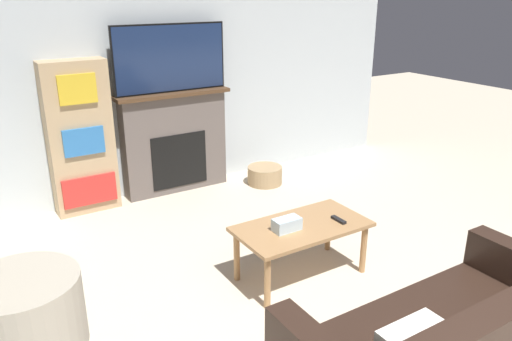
{
  "coord_description": "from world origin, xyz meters",
  "views": [
    {
      "loc": [
        -2.19,
        -0.77,
        2.24
      ],
      "look_at": [
        -0.05,
        2.67,
        0.76
      ],
      "focal_mm": 35.0,
      "sensor_mm": 36.0,
      "label": 1
    }
  ],
  "objects_px": {
    "tv": "(171,58)",
    "coffee_table": "(302,232)",
    "bookshelf": "(81,139)",
    "storage_basket": "(265,175)",
    "fireplace": "(175,142)"
  },
  "relations": [
    {
      "from": "tv",
      "to": "coffee_table",
      "type": "xyz_separation_m",
      "value": [
        0.1,
        -2.27,
        -1.12
      ]
    },
    {
      "from": "fireplace",
      "to": "storage_basket",
      "type": "height_order",
      "value": "fireplace"
    },
    {
      "from": "tv",
      "to": "storage_basket",
      "type": "height_order",
      "value": "tv"
    },
    {
      "from": "fireplace",
      "to": "coffee_table",
      "type": "bearing_deg",
      "value": -87.39
    },
    {
      "from": "fireplace",
      "to": "coffee_table",
      "type": "relative_size",
      "value": 1.22
    },
    {
      "from": "storage_basket",
      "to": "bookshelf",
      "type": "bearing_deg",
      "value": 169.51
    },
    {
      "from": "tv",
      "to": "bookshelf",
      "type": "xyz_separation_m",
      "value": [
        -1.04,
        -0.0,
        -0.74
      ]
    },
    {
      "from": "bookshelf",
      "to": "coffee_table",
      "type": "bearing_deg",
      "value": -63.29
    },
    {
      "from": "tv",
      "to": "storage_basket",
      "type": "bearing_deg",
      "value": -21.06
    },
    {
      "from": "tv",
      "to": "coffee_table",
      "type": "bearing_deg",
      "value": -87.37
    },
    {
      "from": "fireplace",
      "to": "coffee_table",
      "type": "distance_m",
      "value": 2.3
    },
    {
      "from": "tv",
      "to": "bookshelf",
      "type": "height_order",
      "value": "tv"
    },
    {
      "from": "bookshelf",
      "to": "storage_basket",
      "type": "height_order",
      "value": "bookshelf"
    },
    {
      "from": "coffee_table",
      "to": "storage_basket",
      "type": "height_order",
      "value": "coffee_table"
    },
    {
      "from": "tv",
      "to": "bookshelf",
      "type": "distance_m",
      "value": 1.27
    }
  ]
}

